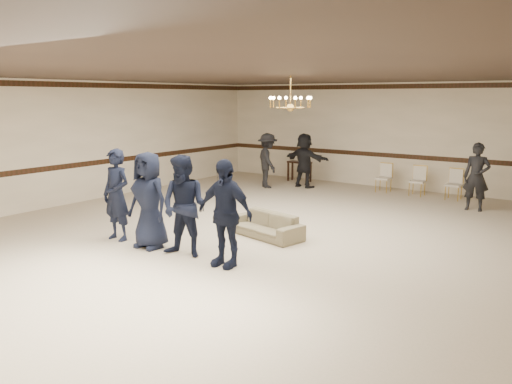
# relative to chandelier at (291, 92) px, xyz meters

# --- Properties ---
(room) EXTENTS (12.01, 14.01, 3.21)m
(room) POSITION_rel_chandelier_xyz_m (0.00, -1.00, -1.28)
(room) COLOR #C1AD94
(room) RESTS_ON ground
(chair_rail) EXTENTS (12.00, 0.02, 0.14)m
(chair_rail) POSITION_rel_chandelier_xyz_m (0.00, 5.99, -1.88)
(chair_rail) COLOR black
(chair_rail) RESTS_ON wall_back
(crown_molding) EXTENTS (12.00, 0.02, 0.14)m
(crown_molding) POSITION_rel_chandelier_xyz_m (0.00, 5.99, 0.21)
(crown_molding) COLOR black
(crown_molding) RESTS_ON wall_back
(chandelier) EXTENTS (0.94, 0.94, 0.89)m
(chandelier) POSITION_rel_chandelier_xyz_m (0.00, 0.00, 0.00)
(chandelier) COLOR #B38539
(chandelier) RESTS_ON ceiling
(boy_a) EXTENTS (0.66, 0.44, 1.79)m
(boy_a) POSITION_rel_chandelier_xyz_m (-2.24, -2.76, -1.98)
(boy_a) COLOR black
(boy_a) RESTS_ON floor
(boy_b) EXTENTS (0.88, 0.58, 1.79)m
(boy_b) POSITION_rel_chandelier_xyz_m (-1.34, -2.76, -1.98)
(boy_b) COLOR black
(boy_b) RESTS_ON floor
(boy_c) EXTENTS (0.99, 0.84, 1.79)m
(boy_c) POSITION_rel_chandelier_xyz_m (-0.44, -2.76, -1.98)
(boy_c) COLOR black
(boy_c) RESTS_ON floor
(boy_d) EXTENTS (1.06, 0.47, 1.79)m
(boy_d) POSITION_rel_chandelier_xyz_m (0.46, -2.76, -1.98)
(boy_d) COLOR black
(boy_d) RESTS_ON floor
(settee) EXTENTS (1.75, 0.98, 0.48)m
(settee) POSITION_rel_chandelier_xyz_m (-0.01, -0.90, -2.63)
(settee) COLOR #6C6248
(settee) RESTS_ON floor
(adult_left) EXTENTS (1.24, 1.17, 1.68)m
(adult_left) POSITION_rel_chandelier_xyz_m (-3.14, 3.79, -2.03)
(adult_left) COLOR black
(adult_left) RESTS_ON floor
(adult_mid) EXTENTS (1.60, 0.66, 1.68)m
(adult_mid) POSITION_rel_chandelier_xyz_m (-2.24, 4.49, -2.03)
(adult_mid) COLOR black
(adult_mid) RESTS_ON floor
(adult_right) EXTENTS (0.63, 0.43, 1.68)m
(adult_right) POSITION_rel_chandelier_xyz_m (2.86, 4.09, -2.03)
(adult_right) COLOR black
(adult_right) RESTS_ON floor
(banquet_chair_left) EXTENTS (0.41, 0.41, 0.84)m
(banquet_chair_left) POSITION_rel_chandelier_xyz_m (0.07, 5.16, -2.46)
(banquet_chair_left) COLOR beige
(banquet_chair_left) RESTS_ON floor
(banquet_chair_mid) EXTENTS (0.44, 0.44, 0.84)m
(banquet_chair_mid) POSITION_rel_chandelier_xyz_m (1.07, 5.16, -2.46)
(banquet_chair_mid) COLOR beige
(banquet_chair_mid) RESTS_ON floor
(banquet_chair_right) EXTENTS (0.43, 0.43, 0.84)m
(banquet_chair_right) POSITION_rel_chandelier_xyz_m (2.07, 5.16, -2.46)
(banquet_chair_right) COLOR beige
(banquet_chair_right) RESTS_ON floor
(console_table) EXTENTS (0.81, 0.37, 0.67)m
(console_table) POSITION_rel_chandelier_xyz_m (-2.93, 5.36, -2.54)
(console_table) COLOR black
(console_table) RESTS_ON floor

